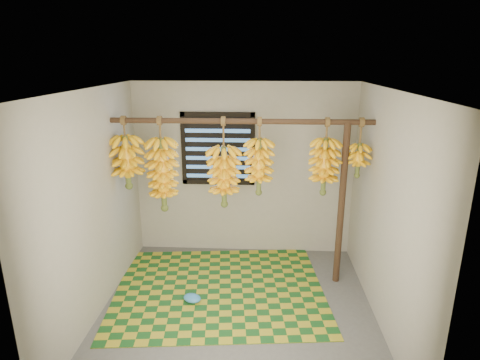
# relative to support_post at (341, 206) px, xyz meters

# --- Properties ---
(floor) EXTENTS (3.00, 3.00, 0.01)m
(floor) POSITION_rel_support_post_xyz_m (-1.20, -0.70, -1.00)
(floor) COLOR #505050
(floor) RESTS_ON ground
(ceiling) EXTENTS (3.00, 3.00, 0.01)m
(ceiling) POSITION_rel_support_post_xyz_m (-1.20, -0.70, 1.40)
(ceiling) COLOR silver
(ceiling) RESTS_ON wall_back
(wall_back) EXTENTS (3.00, 0.01, 2.40)m
(wall_back) POSITION_rel_support_post_xyz_m (-1.20, 0.80, 0.20)
(wall_back) COLOR gray
(wall_back) RESTS_ON floor
(wall_left) EXTENTS (0.01, 3.00, 2.40)m
(wall_left) POSITION_rel_support_post_xyz_m (-2.71, -0.70, 0.20)
(wall_left) COLOR gray
(wall_left) RESTS_ON floor
(wall_right) EXTENTS (0.01, 3.00, 2.40)m
(wall_right) POSITION_rel_support_post_xyz_m (0.30, -0.70, 0.20)
(wall_right) COLOR gray
(wall_right) RESTS_ON floor
(window) EXTENTS (1.00, 0.04, 1.00)m
(window) POSITION_rel_support_post_xyz_m (-1.55, 0.78, 0.50)
(window) COLOR black
(window) RESTS_ON wall_back
(hanging_pole) EXTENTS (3.00, 0.06, 0.06)m
(hanging_pole) POSITION_rel_support_post_xyz_m (-1.20, 0.00, 1.00)
(hanging_pole) COLOR #3F281A
(hanging_pole) RESTS_ON wall_left
(support_post) EXTENTS (0.08, 0.08, 2.00)m
(support_post) POSITION_rel_support_post_xyz_m (0.00, 0.00, 0.00)
(support_post) COLOR #3F281A
(support_post) RESTS_ON floor
(woven_mat) EXTENTS (2.65, 2.21, 0.01)m
(woven_mat) POSITION_rel_support_post_xyz_m (-1.44, -0.28, -0.99)
(woven_mat) COLOR #164D1C
(woven_mat) RESTS_ON floor
(plastic_bag) EXTENTS (0.26, 0.22, 0.09)m
(plastic_bag) POSITION_rel_support_post_xyz_m (-1.73, -0.57, -0.95)
(plastic_bag) COLOR #3684CA
(plastic_bag) RESTS_ON woven_mat
(banana_bunch_a) EXTENTS (0.37, 0.37, 0.86)m
(banana_bunch_a) POSITION_rel_support_post_xyz_m (-2.55, 0.00, 0.50)
(banana_bunch_a) COLOR brown
(banana_bunch_a) RESTS_ON hanging_pole
(banana_bunch_b) EXTENTS (0.35, 0.35, 1.14)m
(banana_bunch_b) POSITION_rel_support_post_xyz_m (-2.13, 0.00, 0.35)
(banana_bunch_b) COLOR brown
(banana_bunch_b) RESTS_ON hanging_pole
(banana_bunch_c) EXTENTS (0.37, 0.37, 1.07)m
(banana_bunch_c) POSITION_rel_support_post_xyz_m (-1.40, -0.00, 0.34)
(banana_bunch_c) COLOR brown
(banana_bunch_c) RESTS_ON hanging_pole
(banana_bunch_d) EXTENTS (0.33, 0.33, 0.92)m
(banana_bunch_d) POSITION_rel_support_post_xyz_m (-0.99, 0.00, 0.47)
(banana_bunch_d) COLOR brown
(banana_bunch_d) RESTS_ON hanging_pole
(banana_bunch_e) EXTENTS (0.36, 0.36, 0.90)m
(banana_bunch_e) POSITION_rel_support_post_xyz_m (-0.23, 0.00, 0.48)
(banana_bunch_e) COLOR brown
(banana_bunch_e) RESTS_ON hanging_pole
(banana_bunch_f) EXTENTS (0.28, 0.28, 0.69)m
(banana_bunch_f) POSITION_rel_support_post_xyz_m (0.15, 0.00, 0.56)
(banana_bunch_f) COLOR brown
(banana_bunch_f) RESTS_ON hanging_pole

